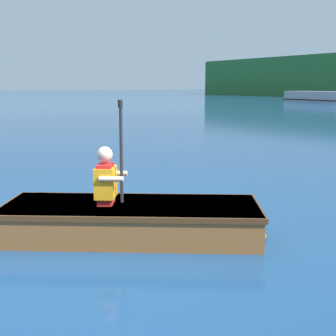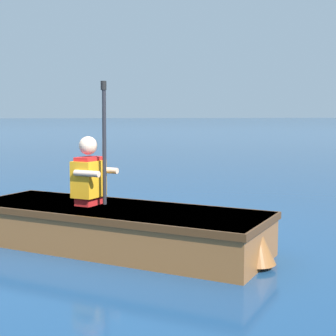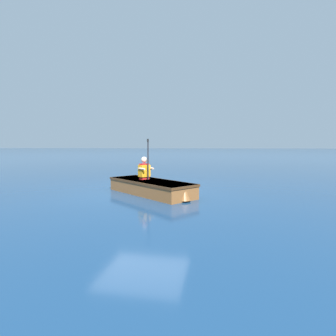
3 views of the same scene
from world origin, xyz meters
name	(u,v)px [view 3 (image 3 of 3)]	position (x,y,z in m)	size (l,w,h in m)	color
ground_plane	(143,191)	(0.00, 0.00, 0.00)	(300.00, 300.00, 0.00)	navy
rowboat_foreground	(151,186)	(0.40, 0.34, 0.22)	(2.49, 2.82, 0.38)	brown
person_paddler	(144,169)	(0.21, 0.10, 0.67)	(0.45, 0.45, 1.14)	red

